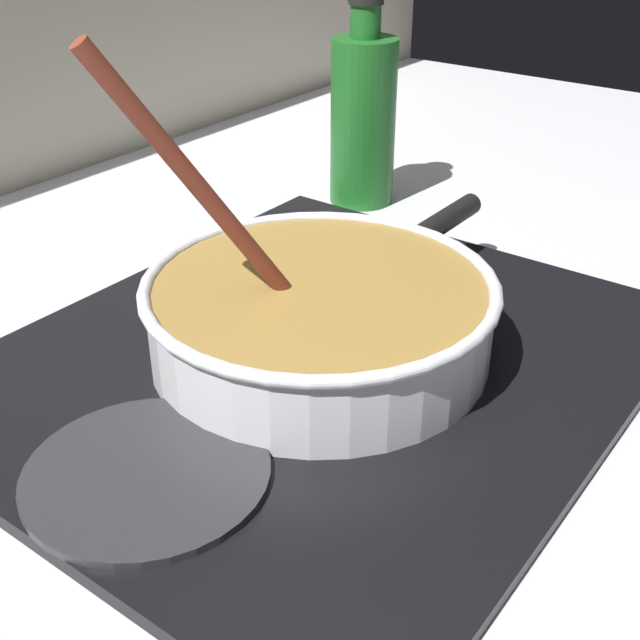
{
  "coord_description": "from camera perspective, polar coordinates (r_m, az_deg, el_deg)",
  "views": [
    {
      "loc": [
        -0.35,
        -0.14,
        0.38
      ],
      "look_at": [
        0.13,
        0.22,
        0.04
      ],
      "focal_mm": 46.39,
      "sensor_mm": 36.0,
      "label": 1
    }
  ],
  "objects": [
    {
      "name": "burner_ring",
      "position": [
        0.7,
        -0.0,
        -2.06
      ],
      "size": [
        0.19,
        0.19,
        0.01
      ],
      "primitive_type": "torus",
      "color": "#592D0C",
      "rests_on": "hob_plate"
    },
    {
      "name": "cooking_pan",
      "position": [
        0.68,
        0.02,
        0.42
      ],
      "size": [
        0.41,
        0.29,
        0.27
      ],
      "color": "silver",
      "rests_on": "hob_plate"
    },
    {
      "name": "hob_plate",
      "position": [
        0.7,
        -0.0,
        -2.75
      ],
      "size": [
        0.56,
        0.48,
        0.01
      ],
      "primitive_type": "cube",
      "color": "black",
      "rests_on": "ground"
    },
    {
      "name": "sauce_bottle",
      "position": [
        1.02,
        2.99,
        13.8
      ],
      "size": [
        0.08,
        0.08,
        0.25
      ],
      "color": "#19591E",
      "rests_on": "ground"
    },
    {
      "name": "ground",
      "position": [
        0.55,
        10.92,
        -18.03
      ],
      "size": [
        2.4,
        1.6,
        0.04
      ],
      "primitive_type": "cube",
      "color": "#B7B7BC"
    },
    {
      "name": "spare_burner",
      "position": [
        0.58,
        -11.86,
        -10.32
      ],
      "size": [
        0.17,
        0.17,
        0.01
      ],
      "primitive_type": "cylinder",
      "color": "#262628",
      "rests_on": "hob_plate"
    }
  ]
}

